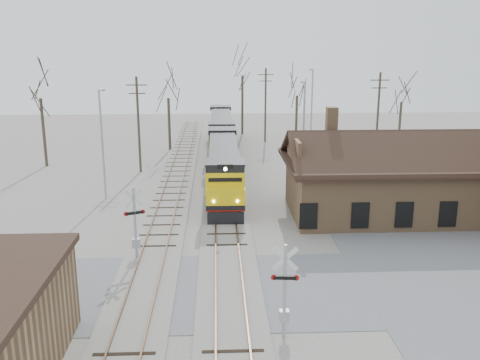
% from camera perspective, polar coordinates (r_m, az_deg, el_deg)
% --- Properties ---
extents(ground, '(140.00, 140.00, 0.00)m').
position_cam_1_polar(ground, '(28.66, -1.14, -11.57)').
color(ground, '#9B968C').
rests_on(ground, ground).
extents(road, '(60.00, 9.00, 0.03)m').
position_cam_1_polar(road, '(28.65, -1.14, -11.54)').
color(road, slate).
rests_on(road, ground).
extents(track_main, '(3.40, 90.00, 0.24)m').
position_cam_1_polar(track_main, '(42.62, -1.66, -2.55)').
color(track_main, '#9B968C').
rests_on(track_main, ground).
extents(track_siding, '(3.40, 90.00, 0.24)m').
position_cam_1_polar(track_siding, '(42.79, -7.70, -2.61)').
color(track_siding, '#9B968C').
rests_on(track_siding, ground).
extents(depot, '(15.20, 9.31, 7.90)m').
position_cam_1_polar(depot, '(41.05, 15.37, -0.35)').
color(depot, '#96714E').
rests_on(depot, ground).
extents(locomotive_lead, '(2.80, 18.78, 4.16)m').
position_cam_1_polar(locomotive_lead, '(45.76, -1.75, 1.41)').
color(locomotive_lead, black).
rests_on(locomotive_lead, ground).
extents(locomotive_trailing, '(2.80, 18.78, 3.94)m').
position_cam_1_polar(locomotive_trailing, '(64.45, -2.01, 5.28)').
color(locomotive_trailing, black).
rests_on(locomotive_trailing, ground).
extents(crossbuck_near, '(1.23, 0.32, 4.30)m').
position_cam_1_polar(crossbuck_near, '(23.75, 4.78, -12.06)').
color(crossbuck_near, '#A5A8AD').
rests_on(crossbuck_near, ground).
extents(crossbuck_far, '(1.20, 0.57, 4.46)m').
position_cam_1_polar(crossbuck_far, '(32.17, -11.11, -4.86)').
color(crossbuck_far, '#A5A8AD').
rests_on(crossbuck_far, ground).
extents(streetlight_a, '(0.25, 2.04, 8.95)m').
position_cam_1_polar(streetlight_a, '(44.58, -14.48, 4.30)').
color(streetlight_a, '#A5A8AD').
rests_on(streetlight_a, ground).
extents(streetlight_b, '(0.25, 2.04, 9.30)m').
position_cam_1_polar(streetlight_b, '(47.40, 6.77, 5.47)').
color(streetlight_b, '#A5A8AD').
rests_on(streetlight_b, ground).
extents(streetlight_c, '(0.25, 2.04, 9.64)m').
position_cam_1_polar(streetlight_c, '(61.75, 7.63, 7.72)').
color(streetlight_c, '#A5A8AD').
rests_on(streetlight_c, ground).
extents(utility_pole_a, '(2.00, 0.24, 9.36)m').
position_cam_1_polar(utility_pole_a, '(53.21, -10.78, 6.00)').
color(utility_pole_a, '#382D23').
rests_on(utility_pole_a, ground).
extents(utility_pole_b, '(2.00, 0.24, 9.34)m').
position_cam_1_polar(utility_pole_b, '(68.73, 2.73, 8.13)').
color(utility_pole_b, '#382D23').
rests_on(utility_pole_b, ground).
extents(utility_pole_c, '(2.00, 0.24, 9.53)m').
position_cam_1_polar(utility_pole_c, '(58.16, 14.48, 6.60)').
color(utility_pole_c, '#382D23').
rests_on(utility_pole_c, ground).
extents(tree_a, '(4.69, 4.69, 11.48)m').
position_cam_1_polar(tree_a, '(58.09, -20.61, 9.30)').
color(tree_a, '#382D23').
rests_on(tree_a, ground).
extents(tree_b, '(4.13, 4.13, 10.11)m').
position_cam_1_polar(tree_b, '(63.33, -7.68, 9.56)').
color(tree_b, '#382D23').
rests_on(tree_b, ground).
extents(tree_c, '(5.39, 5.39, 13.20)m').
position_cam_1_polar(tree_c, '(74.16, 0.26, 12.13)').
color(tree_c, '#382D23').
rests_on(tree_c, ground).
extents(tree_d, '(3.96, 3.96, 9.71)m').
position_cam_1_polar(tree_d, '(68.50, 6.12, 9.74)').
color(tree_d, '#382D23').
rests_on(tree_d, ground).
extents(tree_e, '(3.67, 3.67, 8.99)m').
position_cam_1_polar(tree_e, '(67.91, 16.89, 8.72)').
color(tree_e, '#382D23').
rests_on(tree_e, ground).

